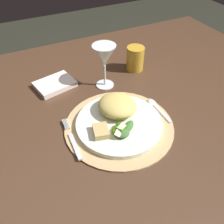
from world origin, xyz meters
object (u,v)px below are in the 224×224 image
at_px(fork, 73,140).
at_px(amber_tumbler, 135,59).
at_px(dinner_plate, 119,123).
at_px(spoon, 155,106).
at_px(napkin, 55,84).
at_px(wine_glass, 104,57).
at_px(dining_table, 122,132).

bearing_deg(fork, amber_tumbler, 36.58).
bearing_deg(dinner_plate, amber_tumbler, 52.14).
distance_m(spoon, amber_tumbler, 0.25).
relative_size(fork, napkin, 1.23).
relative_size(dinner_plate, wine_glass, 1.63).
distance_m(dining_table, spoon, 0.19).
distance_m(dinner_plate, napkin, 0.32).
bearing_deg(dining_table, dinner_plate, -123.57).
xyz_separation_m(dinner_plate, wine_glass, (0.05, 0.22, 0.11)).
distance_m(spoon, wine_glass, 0.24).
relative_size(dining_table, amber_tumbler, 15.21).
height_order(dining_table, fork, fork).
bearing_deg(fork, spoon, 4.23).
relative_size(spoon, amber_tumbler, 1.36).
distance_m(fork, spoon, 0.30).
distance_m(napkin, wine_glass, 0.22).
height_order(spoon, wine_glass, wine_glass).
bearing_deg(napkin, amber_tumbler, -3.99).
xyz_separation_m(spoon, amber_tumbler, (0.06, 0.24, 0.04)).
distance_m(dinner_plate, amber_tumbler, 0.34).
bearing_deg(napkin, dining_table, -47.02).
bearing_deg(spoon, amber_tumbler, 76.36).
distance_m(dining_table, dinner_plate, 0.20).
xyz_separation_m(dining_table, spoon, (0.09, -0.07, 0.15)).
distance_m(spoon, napkin, 0.38).
bearing_deg(fork, wine_glass, 46.85).
relative_size(dining_table, spoon, 11.21).
relative_size(dinner_plate, spoon, 2.04).
bearing_deg(napkin, dinner_plate, -67.72).
relative_size(dinner_plate, napkin, 1.92).
xyz_separation_m(dining_table, amber_tumbler, (0.15, 0.17, 0.19)).
height_order(wine_glass, amber_tumbler, wine_glass).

